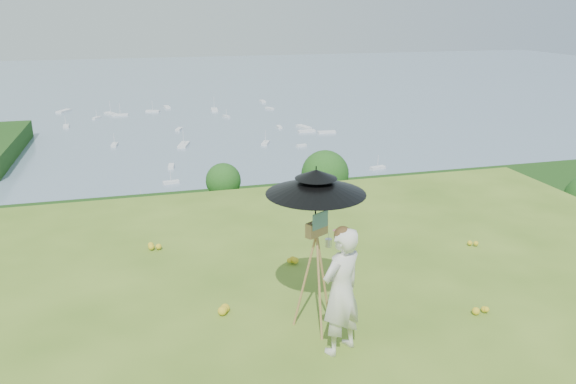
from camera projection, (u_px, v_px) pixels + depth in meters
name	position (u px, v px, depth m)	size (l,w,h in m)	color
ground	(375.00, 341.00, 7.53)	(14.00, 14.00, 0.00)	#4F7521
shoreline_tier	(171.00, 278.00, 87.60)	(170.00, 28.00, 8.00)	#686053
bay_water	(144.00, 102.00, 238.27)	(700.00, 700.00, 0.00)	#738EA4
slope_trees	(188.00, 263.00, 44.33)	(110.00, 50.00, 6.00)	#194B16
harbor_town	(168.00, 240.00, 85.56)	(110.00, 22.00, 5.00)	beige
moored_boats	(107.00, 144.00, 162.65)	(140.00, 140.00, 0.70)	silver
wildflowers	(368.00, 327.00, 7.74)	(10.00, 10.50, 0.12)	gold
painter	(341.00, 291.00, 7.05)	(0.63, 0.41, 1.72)	silver
field_easel	(316.00, 272.00, 7.56)	(0.66, 0.66, 1.73)	#9D7742
sun_umbrella	(316.00, 200.00, 7.27)	(1.31, 1.31, 0.91)	black
painter_cap	(343.00, 231.00, 6.80)	(0.22, 0.26, 0.10)	#CB6F74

